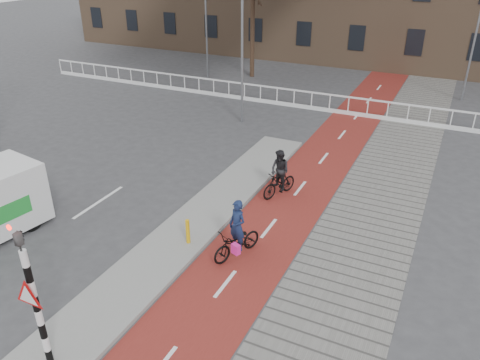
% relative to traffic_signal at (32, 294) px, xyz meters
% --- Properties ---
extents(ground, '(120.00, 120.00, 0.00)m').
position_rel_traffic_signal_xyz_m(ground, '(0.60, 2.02, -1.99)').
color(ground, '#38383A').
rests_on(ground, ground).
extents(bike_lane, '(2.50, 60.00, 0.01)m').
position_rel_traffic_signal_xyz_m(bike_lane, '(2.10, 12.02, -1.98)').
color(bike_lane, maroon).
rests_on(bike_lane, ground).
extents(sidewalk, '(3.00, 60.00, 0.01)m').
position_rel_traffic_signal_xyz_m(sidewalk, '(4.90, 12.02, -1.98)').
color(sidewalk, slate).
rests_on(sidewalk, ground).
extents(curb_island, '(1.80, 16.00, 0.12)m').
position_rel_traffic_signal_xyz_m(curb_island, '(-0.10, 6.02, -1.93)').
color(curb_island, gray).
rests_on(curb_island, ground).
extents(traffic_signal, '(0.80, 0.80, 3.68)m').
position_rel_traffic_signal_xyz_m(traffic_signal, '(0.00, 0.00, 0.00)').
color(traffic_signal, black).
rests_on(traffic_signal, curb_island).
extents(bollard, '(0.12, 0.12, 0.77)m').
position_rel_traffic_signal_xyz_m(bollard, '(0.31, 5.11, -1.48)').
color(bollard, '#DAA20C').
rests_on(bollard, curb_island).
extents(cyclist_near, '(1.18, 1.79, 1.79)m').
position_rel_traffic_signal_xyz_m(cyclist_near, '(1.84, 5.29, -1.38)').
color(cyclist_near, black).
rests_on(cyclist_near, bike_lane).
extents(cyclist_far, '(1.01, 1.62, 1.72)m').
position_rel_traffic_signal_xyz_m(cyclist_far, '(1.59, 9.19, -1.27)').
color(cyclist_far, black).
rests_on(cyclist_far, bike_lane).
extents(railing, '(28.00, 0.10, 0.99)m').
position_rel_traffic_signal_xyz_m(railing, '(-4.40, 19.02, -1.68)').
color(railing, silver).
rests_on(railing, ground).
extents(tree_mid, '(0.29, 0.29, 6.87)m').
position_rel_traffic_signal_xyz_m(tree_mid, '(-6.23, 24.10, 1.44)').
color(tree_mid, black).
rests_on(tree_mid, ground).
extents(streetlight_near, '(0.12, 0.12, 8.61)m').
position_rel_traffic_signal_xyz_m(streetlight_near, '(-2.93, 15.62, 2.32)').
color(streetlight_near, slate).
rests_on(streetlight_near, ground).
extents(streetlight_left, '(0.12, 0.12, 7.63)m').
position_rel_traffic_signal_xyz_m(streetlight_left, '(-8.85, 22.68, 1.82)').
color(streetlight_left, slate).
rests_on(streetlight_left, ground).
extents(streetlight_right, '(0.12, 0.12, 8.81)m').
position_rel_traffic_signal_xyz_m(streetlight_right, '(6.89, 24.41, 2.41)').
color(streetlight_right, slate).
rests_on(streetlight_right, ground).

